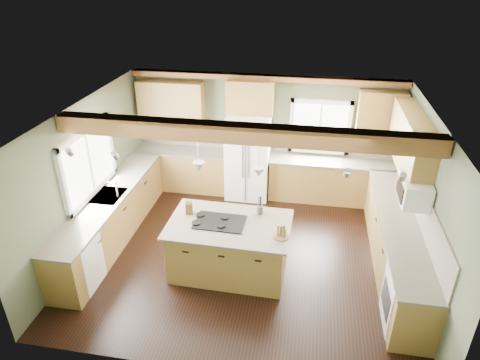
# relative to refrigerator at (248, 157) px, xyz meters

# --- Properties ---
(floor) EXTENTS (5.60, 5.60, 0.00)m
(floor) POSITION_rel_refrigerator_xyz_m (0.30, -2.12, -0.90)
(floor) COLOR black
(floor) RESTS_ON ground
(ceiling) EXTENTS (5.60, 5.60, 0.00)m
(ceiling) POSITION_rel_refrigerator_xyz_m (0.30, -2.12, 1.70)
(ceiling) COLOR silver
(ceiling) RESTS_ON wall_back
(wall_back) EXTENTS (5.60, 0.00, 5.60)m
(wall_back) POSITION_rel_refrigerator_xyz_m (0.30, 0.38, 0.40)
(wall_back) COLOR #4A543B
(wall_back) RESTS_ON ground
(wall_left) EXTENTS (0.00, 5.00, 5.00)m
(wall_left) POSITION_rel_refrigerator_xyz_m (-2.50, -2.12, 0.40)
(wall_left) COLOR #4A543B
(wall_left) RESTS_ON ground
(wall_right) EXTENTS (0.00, 5.00, 5.00)m
(wall_right) POSITION_rel_refrigerator_xyz_m (3.10, -2.12, 0.40)
(wall_right) COLOR #4A543B
(wall_right) RESTS_ON ground
(ceiling_beam) EXTENTS (5.55, 0.26, 0.26)m
(ceiling_beam) POSITION_rel_refrigerator_xyz_m (0.30, -2.60, 1.57)
(ceiling_beam) COLOR brown
(ceiling_beam) RESTS_ON ceiling
(soffit_trim) EXTENTS (5.55, 0.20, 0.10)m
(soffit_trim) POSITION_rel_refrigerator_xyz_m (0.30, 0.28, 1.64)
(soffit_trim) COLOR brown
(soffit_trim) RESTS_ON ceiling
(backsplash_back) EXTENTS (5.58, 0.03, 0.58)m
(backsplash_back) POSITION_rel_refrigerator_xyz_m (0.30, 0.36, 0.31)
(backsplash_back) COLOR brown
(backsplash_back) RESTS_ON wall_back
(backsplash_right) EXTENTS (0.03, 3.70, 0.58)m
(backsplash_right) POSITION_rel_refrigerator_xyz_m (3.08, -2.07, 0.31)
(backsplash_right) COLOR brown
(backsplash_right) RESTS_ON wall_right
(base_cab_back_left) EXTENTS (2.02, 0.60, 0.88)m
(base_cab_back_left) POSITION_rel_refrigerator_xyz_m (-1.49, 0.08, -0.46)
(base_cab_back_left) COLOR brown
(base_cab_back_left) RESTS_ON floor
(counter_back_left) EXTENTS (2.06, 0.64, 0.04)m
(counter_back_left) POSITION_rel_refrigerator_xyz_m (-1.49, 0.08, 0.00)
(counter_back_left) COLOR #453F32
(counter_back_left) RESTS_ON base_cab_back_left
(base_cab_back_right) EXTENTS (2.62, 0.60, 0.88)m
(base_cab_back_right) POSITION_rel_refrigerator_xyz_m (1.79, 0.08, -0.46)
(base_cab_back_right) COLOR brown
(base_cab_back_right) RESTS_ON floor
(counter_back_right) EXTENTS (2.66, 0.64, 0.04)m
(counter_back_right) POSITION_rel_refrigerator_xyz_m (1.79, 0.08, 0.00)
(counter_back_right) COLOR #453F32
(counter_back_right) RESTS_ON base_cab_back_right
(base_cab_left) EXTENTS (0.60, 3.70, 0.88)m
(base_cab_left) POSITION_rel_refrigerator_xyz_m (-2.20, -2.07, -0.46)
(base_cab_left) COLOR brown
(base_cab_left) RESTS_ON floor
(counter_left) EXTENTS (0.64, 3.74, 0.04)m
(counter_left) POSITION_rel_refrigerator_xyz_m (-2.20, -2.07, 0.00)
(counter_left) COLOR #453F32
(counter_left) RESTS_ON base_cab_left
(base_cab_right) EXTENTS (0.60, 3.70, 0.88)m
(base_cab_right) POSITION_rel_refrigerator_xyz_m (2.80, -2.07, -0.46)
(base_cab_right) COLOR brown
(base_cab_right) RESTS_ON floor
(counter_right) EXTENTS (0.64, 3.74, 0.04)m
(counter_right) POSITION_rel_refrigerator_xyz_m (2.80, -2.07, 0.00)
(counter_right) COLOR #453F32
(counter_right) RESTS_ON base_cab_right
(upper_cab_back_left) EXTENTS (1.40, 0.35, 0.90)m
(upper_cab_back_left) POSITION_rel_refrigerator_xyz_m (-1.69, 0.21, 1.05)
(upper_cab_back_left) COLOR brown
(upper_cab_back_left) RESTS_ON wall_back
(upper_cab_over_fridge) EXTENTS (0.96, 0.35, 0.70)m
(upper_cab_over_fridge) POSITION_rel_refrigerator_xyz_m (-0.00, 0.21, 1.25)
(upper_cab_over_fridge) COLOR brown
(upper_cab_over_fridge) RESTS_ON wall_back
(upper_cab_right) EXTENTS (0.35, 2.20, 0.90)m
(upper_cab_right) POSITION_rel_refrigerator_xyz_m (2.92, -1.22, 1.05)
(upper_cab_right) COLOR brown
(upper_cab_right) RESTS_ON wall_right
(upper_cab_back_corner) EXTENTS (0.90, 0.35, 0.90)m
(upper_cab_back_corner) POSITION_rel_refrigerator_xyz_m (2.60, 0.21, 1.05)
(upper_cab_back_corner) COLOR brown
(upper_cab_back_corner) RESTS_ON wall_back
(window_left) EXTENTS (0.04, 1.60, 1.05)m
(window_left) POSITION_rel_refrigerator_xyz_m (-2.48, -2.07, 0.65)
(window_left) COLOR white
(window_left) RESTS_ON wall_left
(window_back) EXTENTS (1.10, 0.04, 1.00)m
(window_back) POSITION_rel_refrigerator_xyz_m (1.45, 0.36, 0.65)
(window_back) COLOR white
(window_back) RESTS_ON wall_back
(sink) EXTENTS (0.50, 0.65, 0.03)m
(sink) POSITION_rel_refrigerator_xyz_m (-2.20, -2.07, 0.01)
(sink) COLOR #262628
(sink) RESTS_ON counter_left
(faucet) EXTENTS (0.02, 0.02, 0.28)m
(faucet) POSITION_rel_refrigerator_xyz_m (-2.02, -2.07, 0.15)
(faucet) COLOR #B2B2B7
(faucet) RESTS_ON sink
(dishwasher) EXTENTS (0.60, 0.60, 0.84)m
(dishwasher) POSITION_rel_refrigerator_xyz_m (-2.19, -3.37, -0.47)
(dishwasher) COLOR white
(dishwasher) RESTS_ON floor
(oven) EXTENTS (0.60, 0.72, 0.84)m
(oven) POSITION_rel_refrigerator_xyz_m (2.79, -3.37, -0.47)
(oven) COLOR white
(oven) RESTS_ON floor
(microwave) EXTENTS (0.40, 0.70, 0.38)m
(microwave) POSITION_rel_refrigerator_xyz_m (2.88, -2.17, 0.65)
(microwave) COLOR white
(microwave) RESTS_ON wall_right
(pendant_left) EXTENTS (0.18, 0.18, 0.16)m
(pendant_left) POSITION_rel_refrigerator_xyz_m (-0.36, -2.59, 0.98)
(pendant_left) COLOR #B2B2B7
(pendant_left) RESTS_ON ceiling
(pendant_right) EXTENTS (0.18, 0.18, 0.16)m
(pendant_right) POSITION_rel_refrigerator_xyz_m (0.56, -2.61, 0.98)
(pendant_right) COLOR #B2B2B7
(pendant_right) RESTS_ON ceiling
(refrigerator) EXTENTS (0.90, 0.74, 1.80)m
(refrigerator) POSITION_rel_refrigerator_xyz_m (0.00, 0.00, 0.00)
(refrigerator) COLOR white
(refrigerator) RESTS_ON floor
(island) EXTENTS (1.86, 1.16, 0.88)m
(island) POSITION_rel_refrigerator_xyz_m (0.10, -2.60, -0.46)
(island) COLOR brown
(island) RESTS_ON floor
(island_top) EXTENTS (1.98, 1.29, 0.04)m
(island_top) POSITION_rel_refrigerator_xyz_m (0.10, -2.60, 0.00)
(island_top) COLOR #453F32
(island_top) RESTS_ON island
(cooktop) EXTENTS (0.81, 0.55, 0.02)m
(cooktop) POSITION_rel_refrigerator_xyz_m (-0.05, -2.59, 0.03)
(cooktop) COLOR black
(cooktop) RESTS_ON island_top
(knife_block) EXTENTS (0.14, 0.12, 0.20)m
(knife_block) POSITION_rel_refrigerator_xyz_m (-0.61, -2.41, 0.12)
(knife_block) COLOR brown
(knife_block) RESTS_ON island_top
(utensil_crock) EXTENTS (0.12, 0.12, 0.14)m
(utensil_crock) POSITION_rel_refrigerator_xyz_m (0.54, -2.22, 0.09)
(utensil_crock) COLOR #423835
(utensil_crock) RESTS_ON island_top
(bottle_tray) EXTENTS (0.27, 0.27, 0.22)m
(bottle_tray) POSITION_rel_refrigerator_xyz_m (0.94, -2.82, 0.13)
(bottle_tray) COLOR brown
(bottle_tray) RESTS_ON island_top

